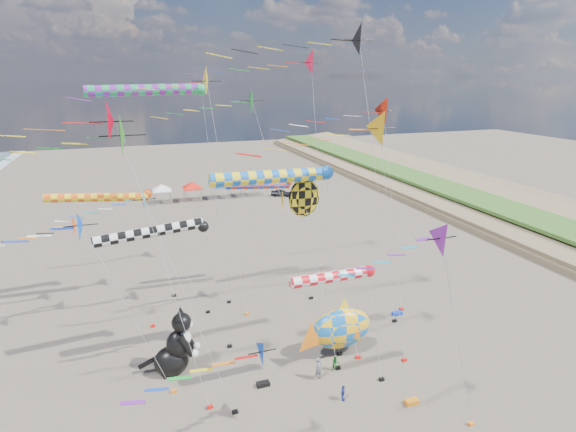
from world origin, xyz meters
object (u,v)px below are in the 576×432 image
Objects in this scene: fish_inflatable at (340,328)px; person_adult at (319,369)px; cat_inflatable at (174,341)px; child_blue at (343,393)px; child_green at (336,364)px; parked_car at (281,193)px.

fish_inflatable is 3.77m from person_adult.
cat_inflatable is 12.21m from child_blue.
child_green is at bearing -4.24° from person_adult.
fish_inflatable is (12.05, -1.93, -0.28)m from cat_inflatable.
child_green is (1.53, 0.45, -0.27)m from person_adult.
fish_inflatable reaches higher than child_green.
cat_inflatable is 50.25m from parked_car.
parked_car is at bearing 23.80° from child_blue.
person_adult reaches higher than parked_car.
parked_car reaches higher than child_blue.
child_green is (-1.17, -1.80, -1.64)m from fish_inflatable.
parked_car reaches higher than child_green.
fish_inflatable reaches higher than child_blue.
child_green is at bearing 21.75° from child_blue.
cat_inflatable is 0.76× the size of fish_inflatable.
person_adult is at bearing -165.65° from child_green.
cat_inflatable reaches higher than child_green.
cat_inflatable is at bearing 94.04° from child_blue.
parked_car is (11.98, 48.45, 0.03)m from child_green.
cat_inflatable is 4.42× the size of child_blue.
person_adult reaches higher than child_green.
cat_inflatable is 1.39× the size of parked_car.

